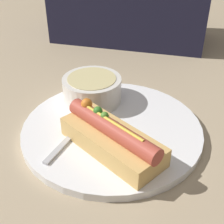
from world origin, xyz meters
name	(u,v)px	position (x,y,z in m)	size (l,w,h in m)	color
ground_plane	(112,132)	(0.00, 0.00, 0.00)	(4.00, 4.00, 0.00)	tan
dinner_plate	(112,129)	(0.00, 0.00, 0.01)	(0.29, 0.29, 0.01)	white
hot_dog	(112,137)	(0.01, -0.05, 0.03)	(0.17, 0.14, 0.06)	#DBAD60
soup_bowl	(92,88)	(-0.05, 0.07, 0.04)	(0.11, 0.11, 0.05)	silver
spoon	(85,121)	(-0.05, 0.00, 0.02)	(0.05, 0.15, 0.01)	#B7B7BC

